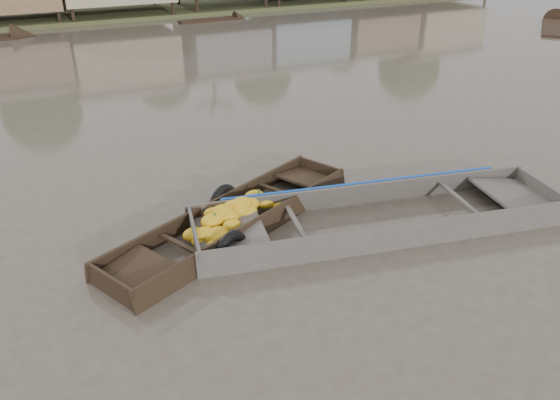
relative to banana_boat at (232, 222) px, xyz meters
name	(u,v)px	position (x,y,z in m)	size (l,w,h in m)	color
ground	(297,262)	(0.66, -1.65, -0.18)	(120.00, 120.00, 0.00)	#4C423A
banana_boat	(232,222)	(0.00, 0.00, 0.00)	(6.20, 3.92, 0.85)	black
viewer_boat	(380,220)	(2.91, -1.13, -0.11)	(8.18, 3.57, 0.64)	#3D3834
distant_boats	(148,38)	(3.26, 20.44, -0.23)	(47.02, 14.98, 0.35)	black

